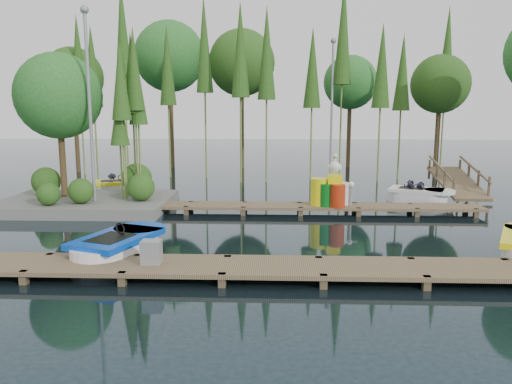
{
  "coord_description": "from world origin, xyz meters",
  "views": [
    {
      "loc": [
        1.13,
        -15.22,
        3.78
      ],
      "look_at": [
        0.5,
        0.5,
        1.1
      ],
      "focal_mm": 35.0,
      "sensor_mm": 36.0,
      "label": 1
    }
  ],
  "objects_px": {
    "utility_cabinet": "(151,252)",
    "drum_cluster": "(335,191)",
    "boat_blue": "(119,248)",
    "boat_yellow_far": "(119,187)",
    "yellow_barrel": "(320,192)",
    "island": "(77,123)"
  },
  "relations": [
    {
      "from": "utility_cabinet",
      "to": "drum_cluster",
      "type": "bearing_deg",
      "value": 54.41
    },
    {
      "from": "drum_cluster",
      "to": "yellow_barrel",
      "type": "bearing_deg",
      "value": 164.18
    },
    {
      "from": "yellow_barrel",
      "to": "utility_cabinet",
      "type": "bearing_deg",
      "value": -121.99
    },
    {
      "from": "boat_yellow_far",
      "to": "yellow_barrel",
      "type": "relative_size",
      "value": 3.13
    },
    {
      "from": "boat_blue",
      "to": "drum_cluster",
      "type": "relative_size",
      "value": 1.75
    },
    {
      "from": "island",
      "to": "utility_cabinet",
      "type": "height_order",
      "value": "island"
    },
    {
      "from": "boat_yellow_far",
      "to": "boat_blue",
      "type": "bearing_deg",
      "value": -73.9
    },
    {
      "from": "boat_yellow_far",
      "to": "island",
      "type": "bearing_deg",
      "value": -100.49
    },
    {
      "from": "drum_cluster",
      "to": "boat_yellow_far",
      "type": "bearing_deg",
      "value": 156.33
    },
    {
      "from": "boat_blue",
      "to": "boat_yellow_far",
      "type": "height_order",
      "value": "boat_yellow_far"
    },
    {
      "from": "island",
      "to": "drum_cluster",
      "type": "height_order",
      "value": "island"
    },
    {
      "from": "yellow_barrel",
      "to": "drum_cluster",
      "type": "xyz_separation_m",
      "value": [
        0.53,
        -0.15,
        0.06
      ]
    },
    {
      "from": "island",
      "to": "yellow_barrel",
      "type": "relative_size",
      "value": 6.94
    },
    {
      "from": "boat_blue",
      "to": "boat_yellow_far",
      "type": "relative_size",
      "value": 1.08
    },
    {
      "from": "island",
      "to": "boat_blue",
      "type": "xyz_separation_m",
      "value": [
        3.5,
        -6.58,
        -2.89
      ]
    },
    {
      "from": "utility_cabinet",
      "to": "drum_cluster",
      "type": "xyz_separation_m",
      "value": [
        4.9,
        6.85,
        0.28
      ]
    },
    {
      "from": "boat_blue",
      "to": "utility_cabinet",
      "type": "height_order",
      "value": "boat_blue"
    },
    {
      "from": "utility_cabinet",
      "to": "boat_blue",
      "type": "bearing_deg",
      "value": 133.33
    },
    {
      "from": "boat_blue",
      "to": "yellow_barrel",
      "type": "distance_m",
      "value": 8.01
    },
    {
      "from": "island",
      "to": "drum_cluster",
      "type": "distance_m",
      "value": 9.87
    },
    {
      "from": "utility_cabinet",
      "to": "drum_cluster",
      "type": "relative_size",
      "value": 0.28
    },
    {
      "from": "boat_yellow_far",
      "to": "utility_cabinet",
      "type": "bearing_deg",
      "value": -70.31
    }
  ]
}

